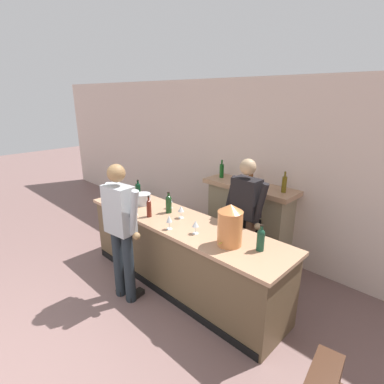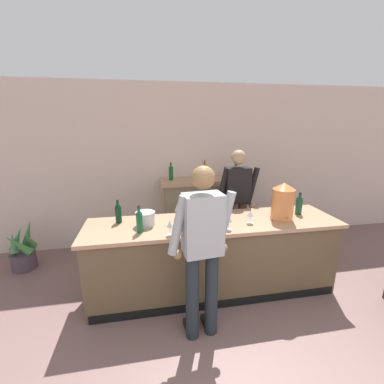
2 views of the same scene
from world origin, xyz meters
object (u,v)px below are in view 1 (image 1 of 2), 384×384
object	(u,v)px
copper_dispenser	(230,225)
wine_bottle_rose_blush	(149,208)
fireplace_stone	(248,219)
wine_glass_mid_counter	(181,209)
wine_bottle_merlot_tall	(130,198)
ice_bucket_steel	(143,199)
wine_glass_by_dispenser	(135,207)
person_customer	(121,228)
wine_glass_near_bucket	(169,219)
person_bartender	(245,216)
wine_glass_front_right	(170,199)
wine_bottle_burgundy_dark	(261,239)
wine_bottle_port_short	(138,189)
wine_bottle_chardonnay_pale	(169,203)
potted_plant_corner	(130,201)
wine_glass_back_row	(196,224)

from	to	relation	value
copper_dispenser	wine_bottle_rose_blush	xyz separation A→B (m)	(-1.24, -0.13, -0.11)
fireplace_stone	wine_bottle_rose_blush	xyz separation A→B (m)	(-0.56, -1.52, 0.47)
wine_glass_mid_counter	wine_bottle_merlot_tall	bearing A→B (deg)	-164.87
fireplace_stone	ice_bucket_steel	size ratio (longest dim) A/B	6.64
wine_glass_mid_counter	wine_glass_by_dispenser	bearing A→B (deg)	-144.94
person_customer	wine_glass_near_bucket	bearing A→B (deg)	46.68
person_bartender	wine_glass_front_right	xyz separation A→B (m)	(-0.95, -0.48, 0.12)
fireplace_stone	ice_bucket_steel	bearing A→B (deg)	-127.43
wine_glass_by_dispenser	wine_bottle_merlot_tall	bearing A→B (deg)	156.71
fireplace_stone	wine_glass_near_bucket	size ratio (longest dim) A/B	8.33
wine_bottle_burgundy_dark	wine_bottle_port_short	distance (m)	2.30
wine_glass_front_right	wine_bottle_chardonnay_pale	bearing A→B (deg)	-47.17
potted_plant_corner	person_customer	world-z (taller)	person_customer
wine_bottle_burgundy_dark	wine_glass_mid_counter	world-z (taller)	wine_bottle_burgundy_dark
wine_glass_mid_counter	wine_glass_by_dispenser	xyz separation A→B (m)	(-0.52, -0.36, -0.00)
wine_bottle_port_short	wine_glass_back_row	distance (m)	1.57
wine_bottle_burgundy_dark	wine_bottle_chardonnay_pale	world-z (taller)	wine_bottle_chardonnay_pale
fireplace_stone	wine_bottle_chardonnay_pale	size ratio (longest dim) A/B	5.10
copper_dispenser	wine_glass_front_right	xyz separation A→B (m)	(-1.27, 0.27, -0.10)
wine_glass_by_dispenser	wine_glass_front_right	distance (m)	0.52
wine_glass_back_row	copper_dispenser	bearing A→B (deg)	8.45
person_bartender	copper_dispenser	distance (m)	0.84
wine_bottle_chardonnay_pale	wine_glass_front_right	world-z (taller)	wine_bottle_chardonnay_pale
wine_bottle_merlot_tall	wine_bottle_port_short	bearing A→B (deg)	127.14
potted_plant_corner	wine_glass_front_right	xyz separation A→B (m)	(2.22, -0.80, 0.80)
wine_bottle_rose_blush	wine_glass_by_dispenser	size ratio (longest dim) A/B	1.71
wine_bottle_chardonnay_pale	wine_glass_near_bucket	size ratio (longest dim) A/B	1.63
wine_bottle_merlot_tall	wine_bottle_port_short	size ratio (longest dim) A/B	1.08
potted_plant_corner	wine_bottle_rose_blush	bearing A→B (deg)	-27.93
fireplace_stone	wine_glass_front_right	world-z (taller)	fireplace_stone
copper_dispenser	wine_glass_back_row	world-z (taller)	copper_dispenser
wine_bottle_port_short	wine_glass_back_row	size ratio (longest dim) A/B	1.72
potted_plant_corner	wine_bottle_burgundy_dark	world-z (taller)	wine_bottle_burgundy_dark
ice_bucket_steel	wine_glass_back_row	bearing A→B (deg)	-7.72
potted_plant_corner	wine_bottle_chardonnay_pale	world-z (taller)	wine_bottle_chardonnay_pale
fireplace_stone	wine_bottle_port_short	distance (m)	1.81
person_bartender	wine_bottle_burgundy_dark	bearing A→B (deg)	-45.00
copper_dispenser	wine_bottle_merlot_tall	size ratio (longest dim) A/B	1.53
fireplace_stone	wine_glass_by_dispenser	xyz separation A→B (m)	(-0.74, -1.62, 0.47)
wine_bottle_port_short	copper_dispenser	bearing A→B (deg)	-6.97
person_customer	wine_glass_back_row	distance (m)	0.90
person_bartender	wine_bottle_merlot_tall	xyz separation A→B (m)	(-1.42, -0.84, 0.13)
copper_dispenser	wine_bottle_burgundy_dark	xyz separation A→B (m)	(0.31, 0.12, -0.10)
fireplace_stone	wine_bottle_chardonnay_pale	distance (m)	1.42
copper_dispenser	potted_plant_corner	bearing A→B (deg)	163.00
fireplace_stone	ice_bucket_steel	xyz separation A→B (m)	(-0.99, -1.29, 0.43)
copper_dispenser	wine_glass_back_row	distance (m)	0.46
wine_glass_near_bucket	wine_glass_mid_counter	distance (m)	0.36
copper_dispenser	wine_bottle_chardonnay_pale	xyz separation A→B (m)	(-1.16, 0.15, -0.10)
wine_glass_mid_counter	wine_glass_front_right	size ratio (longest dim) A/B	0.91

